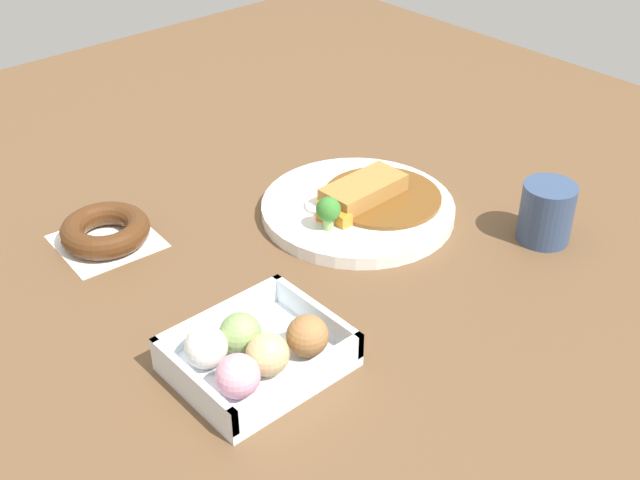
% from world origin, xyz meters
% --- Properties ---
extents(ground_plane, '(1.60, 1.60, 0.00)m').
position_xyz_m(ground_plane, '(0.00, 0.00, 0.00)').
color(ground_plane, brown).
extents(curry_plate, '(0.26, 0.26, 0.06)m').
position_xyz_m(curry_plate, '(0.10, -0.03, 0.01)').
color(curry_plate, white).
rests_on(curry_plate, ground_plane).
extents(donut_box, '(0.17, 0.14, 0.06)m').
position_xyz_m(donut_box, '(-0.20, -0.19, 0.02)').
color(donut_box, silver).
rests_on(donut_box, ground_plane).
extents(chocolate_ring_donut, '(0.13, 0.13, 0.03)m').
position_xyz_m(chocolate_ring_donut, '(-0.19, 0.14, 0.02)').
color(chocolate_ring_donut, white).
rests_on(chocolate_ring_donut, ground_plane).
extents(coffee_mug, '(0.07, 0.07, 0.08)m').
position_xyz_m(coffee_mug, '(0.24, -0.24, 0.04)').
color(coffee_mug, '#33476B').
rests_on(coffee_mug, ground_plane).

